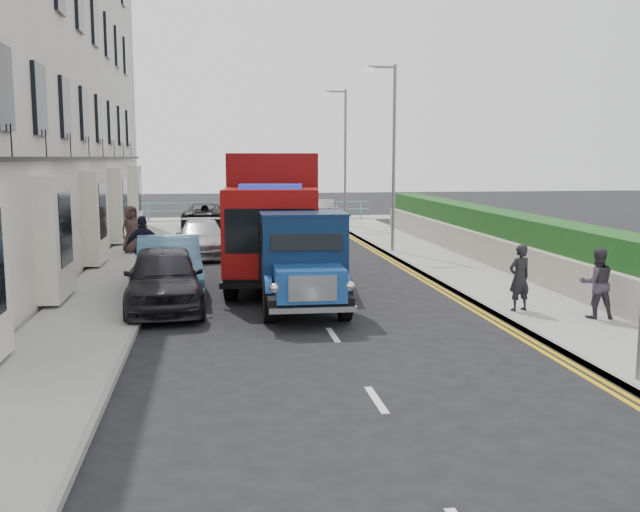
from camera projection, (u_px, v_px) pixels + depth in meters
The scene contains 20 objects.
ground at pixel (351, 363), 12.73m from camera, with size 120.00×120.00×0.00m, color black.
pavement_west at pixel (118, 281), 20.78m from camera, with size 2.40×38.00×0.12m, color gray.
pavement_east at pixel (463, 272), 22.31m from camera, with size 2.60×38.00×0.12m, color gray.
promenade at pixel (256, 219), 41.13m from camera, with size 30.00×2.50×0.12m, color gray.
sea_plane at pixel (238, 193), 71.51m from camera, with size 120.00×120.00×0.00m, color slate.
garden_east at pixel (522, 245), 22.47m from camera, with size 1.45×28.00×1.75m.
seafront_railing at pixel (257, 211), 40.27m from camera, with size 13.00×0.08×1.11m.
lamp_mid at pixel (391, 147), 26.50m from camera, with size 1.23×0.18×7.00m.
lamp_far at pixel (343, 150), 36.29m from camera, with size 1.23×0.18×7.00m.
bedford_lorry at pixel (303, 268), 16.59m from camera, with size 2.08×5.01×2.34m.
red_lorry at pixel (275, 214), 20.88m from camera, with size 3.22×7.37×3.74m.
parked_car_front at pixel (164, 278), 17.06m from camera, with size 1.80×4.48×1.53m, color black.
parked_car_mid at pixel (169, 266), 18.96m from camera, with size 1.62×4.64×1.53m, color teal.
parked_car_rear at pixel (201, 238), 26.35m from camera, with size 1.81×4.46×1.29m, color #B1B2B6.
seafront_car_left at pixel (205, 215), 36.59m from camera, with size 2.19×4.76×1.32m, color black.
seafront_car_right at pixel (324, 211), 38.65m from camera, with size 1.70×4.22×1.44m, color #ADACB1.
pedestrian_east_near at pixel (519, 278), 16.35m from camera, with size 0.56×0.37×1.55m, color black.
pedestrian_east_far at pixel (597, 283), 15.62m from camera, with size 0.76×0.59×1.56m, color #37313C.
pedestrian_west_near at pixel (144, 248), 20.42m from camera, with size 1.09×0.45×1.86m, color black.
pedestrian_west_far at pixel (131, 229), 26.28m from camera, with size 0.85×0.55×1.74m, color #3C2D2B.
Camera 1 is at (-2.36, -12.13, 3.65)m, focal length 40.00 mm.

